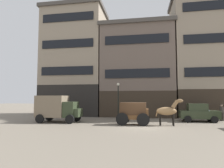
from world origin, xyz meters
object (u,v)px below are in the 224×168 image
object	(u,v)px
cargo_wagon	(134,112)
delivery_truck_near	(58,108)
fire_hydrant_curbside	(66,115)
streetlamp_curbside	(118,95)
pedestrian_officer	(222,111)
sedan_dark	(198,113)
draft_horse	(168,111)

from	to	relation	value
cargo_wagon	delivery_truck_near	size ratio (longest dim) A/B	0.67
delivery_truck_near	fire_hydrant_curbside	world-z (taller)	delivery_truck_near
streetlamp_curbside	delivery_truck_near	bearing A→B (deg)	-146.01
pedestrian_officer	streetlamp_curbside	distance (m)	11.02
cargo_wagon	sedan_dark	distance (m)	7.14
streetlamp_curbside	sedan_dark	bearing A→B (deg)	-7.14
draft_horse	fire_hydrant_curbside	bearing A→B (deg)	159.36
streetlamp_curbside	fire_hydrant_curbside	xyz separation A→B (m)	(-6.14, -0.17, -2.24)
fire_hydrant_curbside	sedan_dark	bearing A→B (deg)	-3.46
sedan_dark	draft_horse	bearing A→B (deg)	-135.67
cargo_wagon	sedan_dark	size ratio (longest dim) A/B	0.78
pedestrian_officer	streetlamp_curbside	xyz separation A→B (m)	(-10.89, -0.03, 1.69)
draft_horse	delivery_truck_near	world-z (taller)	delivery_truck_near
delivery_truck_near	fire_hydrant_curbside	bearing A→B (deg)	99.17
delivery_truck_near	sedan_dark	world-z (taller)	delivery_truck_near
sedan_dark	streetlamp_curbside	bearing A→B (deg)	172.86
cargo_wagon	delivery_truck_near	world-z (taller)	delivery_truck_near
draft_horse	cargo_wagon	bearing A→B (deg)	179.98
pedestrian_officer	fire_hydrant_curbside	xyz separation A→B (m)	(-17.03, -0.20, -0.55)
cargo_wagon	fire_hydrant_curbside	size ratio (longest dim) A/B	3.54
delivery_truck_near	cargo_wagon	bearing A→B (deg)	-4.45
sedan_dark	cargo_wagon	bearing A→B (deg)	-152.46
delivery_truck_near	pedestrian_officer	size ratio (longest dim) A/B	2.43
cargo_wagon	fire_hydrant_curbside	distance (m)	9.17
streetlamp_curbside	fire_hydrant_curbside	bearing A→B (deg)	-178.43
pedestrian_officer	fire_hydrant_curbside	size ratio (longest dim) A/B	2.16
delivery_truck_near	pedestrian_officer	bearing A→B (deg)	12.95
sedan_dark	fire_hydrant_curbside	bearing A→B (deg)	176.54
delivery_truck_near	streetlamp_curbside	distance (m)	6.83
cargo_wagon	streetlamp_curbside	world-z (taller)	streetlamp_curbside
cargo_wagon	pedestrian_officer	bearing A→B (deg)	26.16
cargo_wagon	pedestrian_officer	xyz separation A→B (m)	(8.90, 4.37, -0.17)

